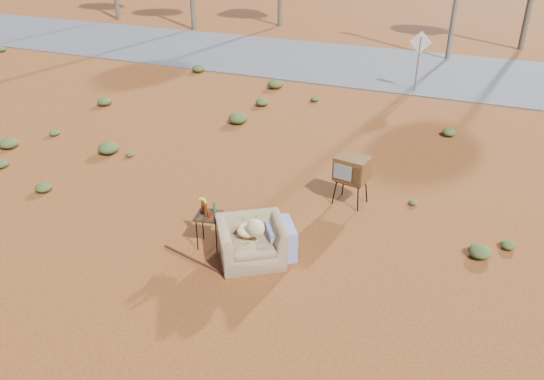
% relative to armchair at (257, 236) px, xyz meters
% --- Properties ---
extents(ground, '(140.00, 140.00, 0.00)m').
position_rel_armchair_xyz_m(ground, '(-0.61, -0.07, -0.50)').
color(ground, brown).
rests_on(ground, ground).
extents(highway, '(140.00, 7.00, 0.04)m').
position_rel_armchair_xyz_m(highway, '(-0.61, 14.93, -0.48)').
color(highway, '#565659').
rests_on(highway, ground).
extents(armchair, '(1.58, 1.58, 1.08)m').
position_rel_armchair_xyz_m(armchair, '(0.00, 0.00, 0.00)').
color(armchair, olive).
rests_on(armchair, ground).
extents(tv_unit, '(0.79, 0.67, 1.13)m').
position_rel_armchair_xyz_m(tv_unit, '(1.02, 2.80, 0.34)').
color(tv_unit, black).
rests_on(tv_unit, ground).
extents(side_table, '(0.58, 0.58, 0.98)m').
position_rel_armchair_xyz_m(side_table, '(-1.08, 0.06, 0.22)').
color(side_table, '#372214').
rests_on(side_table, ground).
extents(rusty_bar, '(1.67, 0.45, 0.05)m').
position_rel_armchair_xyz_m(rusty_bar, '(-1.00, -0.56, -0.48)').
color(rusty_bar, '#491C13').
rests_on(rusty_bar, ground).
extents(road_sign, '(0.78, 0.06, 2.19)m').
position_rel_armchair_xyz_m(road_sign, '(0.89, 11.93, 1.00)').
color(road_sign, brown).
rests_on(road_sign, ground).
extents(scrub_patch, '(17.49, 8.07, 0.33)m').
position_rel_armchair_xyz_m(scrub_patch, '(-1.43, 4.33, -0.36)').
color(scrub_patch, '#3F4E22').
rests_on(scrub_patch, ground).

